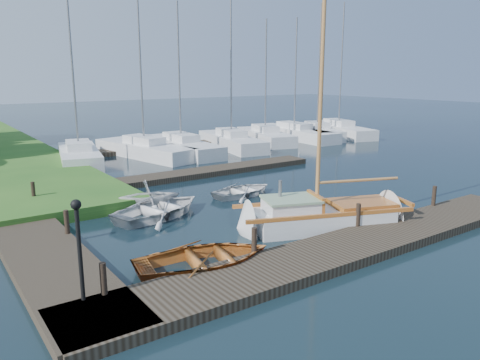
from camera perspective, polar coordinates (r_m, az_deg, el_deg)
ground at (r=19.54m, az=0.00°, el=-3.43°), size 160.00×160.00×0.00m
near_dock at (r=15.23m, az=13.20°, el=-7.99°), size 18.00×2.20×0.30m
left_dock at (r=18.37m, az=-24.89°, el=-5.25°), size 2.20×18.00×0.30m
far_dock at (r=25.87m, az=-4.65°, el=0.92°), size 14.00×1.60×0.30m
pontoon at (r=37.99m, az=-1.52°, el=4.79°), size 30.00×1.60×0.30m
mooring_post_0 at (r=11.87m, az=-16.32°, el=-11.46°), size 0.16×0.16×0.80m
mooring_post_1 at (r=13.80m, az=1.74°, el=-7.42°), size 0.16×0.16×0.80m
mooring_post_2 at (r=16.76m, az=14.20°, el=-4.13°), size 0.16×0.16×0.80m
mooring_post_3 at (r=20.28m, az=22.58°, el=-1.78°), size 0.16×0.16×0.80m
mooring_post_4 at (r=16.52m, az=-20.37°, el=-4.80°), size 0.16×0.16×0.80m
mooring_post_5 at (r=21.25m, az=-23.89°, el=-1.27°), size 0.16×0.16×0.80m
lamp_post at (r=11.31m, az=-19.10°, el=-6.50°), size 0.24×0.24×2.44m
sailboat at (r=17.36m, az=10.39°, el=-4.57°), size 7.38×4.35×9.83m
dinghy at (r=13.57m, az=-4.34°, el=-9.11°), size 4.47×3.56×0.83m
tender_a at (r=18.59m, az=-9.78°, el=-3.16°), size 4.61×3.83×0.82m
tender_b at (r=19.71m, az=-10.99°, el=-1.57°), size 2.98×2.76×1.30m
tender_c at (r=21.49m, az=0.40°, el=-1.04°), size 3.24×2.43×0.64m
marina_boat_0 at (r=30.75m, az=-19.02°, el=2.99°), size 3.71×7.51×11.86m
marina_boat_1 at (r=32.08m, az=-11.59°, el=3.79°), size 3.97×8.88×11.54m
marina_boat_2 at (r=33.16m, az=-7.19°, el=4.22°), size 2.31×8.76×10.14m
marina_boat_3 at (r=35.36m, az=-1.06°, el=4.90°), size 3.73×8.67×13.19m
marina_boat_4 at (r=38.24m, az=3.08°, el=5.45°), size 4.15×7.94×9.62m
marina_boat_5 at (r=40.57m, az=6.62°, el=5.80°), size 2.69×9.50×9.94m
marina_boat_6 at (r=41.29m, az=9.36°, el=5.87°), size 4.51×7.23×11.13m
marina_boat_7 at (r=43.70m, az=11.92°, el=6.13°), size 4.66×9.47×11.48m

